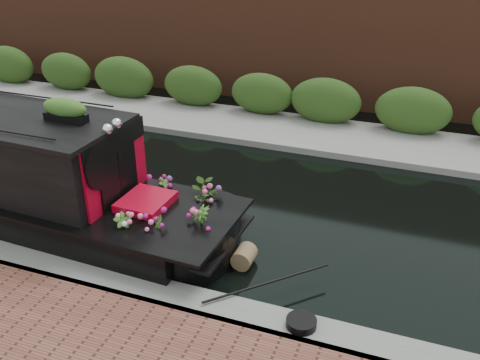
% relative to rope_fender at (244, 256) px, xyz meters
% --- Properties ---
extents(ground, '(80.00, 80.00, 0.00)m').
position_rel_rope_fender_xyz_m(ground, '(-2.17, 1.89, -0.18)').
color(ground, black).
rests_on(ground, ground).
extents(near_bank_coping, '(40.00, 0.60, 0.50)m').
position_rel_rope_fender_xyz_m(near_bank_coping, '(-2.17, -1.41, -0.18)').
color(near_bank_coping, slate).
rests_on(near_bank_coping, ground).
extents(far_bank_path, '(40.00, 2.40, 0.34)m').
position_rel_rope_fender_xyz_m(far_bank_path, '(-2.17, 6.09, -0.18)').
color(far_bank_path, gray).
rests_on(far_bank_path, ground).
extents(far_hedge, '(40.00, 1.10, 2.80)m').
position_rel_rope_fender_xyz_m(far_hedge, '(-2.17, 6.99, -0.18)').
color(far_hedge, '#2A4918').
rests_on(far_hedge, ground).
extents(far_brick_wall, '(40.00, 1.00, 8.00)m').
position_rel_rope_fender_xyz_m(far_brick_wall, '(-2.17, 9.09, -0.18)').
color(far_brick_wall, brown).
rests_on(far_brick_wall, ground).
extents(rope_fender, '(0.35, 0.42, 0.35)m').
position_rel_rope_fender_xyz_m(rope_fender, '(0.00, 0.00, 0.00)').
color(rope_fender, brown).
rests_on(rope_fender, ground).
extents(coiled_mooring_rope, '(0.44, 0.44, 0.12)m').
position_rel_rope_fender_xyz_m(coiled_mooring_rope, '(1.37, -1.41, 0.13)').
color(coiled_mooring_rope, black).
rests_on(coiled_mooring_rope, near_bank_coping).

